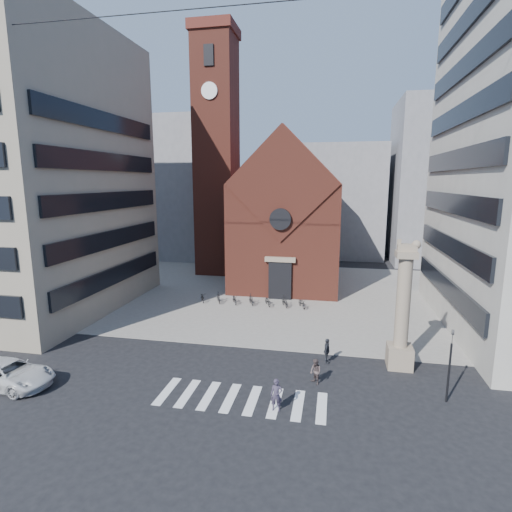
{
  "coord_description": "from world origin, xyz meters",
  "views": [
    {
      "loc": [
        5.47,
        -23.38,
        12.31
      ],
      "look_at": [
        -0.79,
        8.0,
        6.27
      ],
      "focal_mm": 28.0,
      "sensor_mm": 36.0,
      "label": 1
    }
  ],
  "objects_px": {
    "white_car": "(9,374)",
    "pedestrian_0": "(276,395)",
    "traffic_light": "(450,364)",
    "lion_column": "(402,318)",
    "scooter_0": "(203,297)",
    "pedestrian_1": "(316,372)",
    "pedestrian_2": "(327,351)"
  },
  "relations": [
    {
      "from": "white_car",
      "to": "scooter_0",
      "type": "height_order",
      "value": "white_car"
    },
    {
      "from": "pedestrian_0",
      "to": "scooter_0",
      "type": "xyz_separation_m",
      "value": [
        -10.36,
        18.13,
        -0.38
      ]
    },
    {
      "from": "traffic_light",
      "to": "pedestrian_0",
      "type": "xyz_separation_m",
      "value": [
        -9.32,
        -2.73,
        -1.39
      ]
    },
    {
      "from": "lion_column",
      "to": "pedestrian_2",
      "type": "distance_m",
      "value": 5.45
    },
    {
      "from": "white_car",
      "to": "pedestrian_1",
      "type": "relative_size",
      "value": 3.52
    },
    {
      "from": "white_car",
      "to": "traffic_light",
      "type": "bearing_deg",
      "value": -76.75
    },
    {
      "from": "traffic_light",
      "to": "pedestrian_2",
      "type": "bearing_deg",
      "value": 151.59
    },
    {
      "from": "white_car",
      "to": "pedestrian_1",
      "type": "distance_m",
      "value": 18.68
    },
    {
      "from": "pedestrian_0",
      "to": "traffic_light",
      "type": "bearing_deg",
      "value": 13.74
    },
    {
      "from": "traffic_light",
      "to": "pedestrian_2",
      "type": "distance_m",
      "value": 7.84
    },
    {
      "from": "pedestrian_1",
      "to": "scooter_0",
      "type": "relative_size",
      "value": 0.88
    },
    {
      "from": "pedestrian_2",
      "to": "traffic_light",
      "type": "bearing_deg",
      "value": -109.07
    },
    {
      "from": "pedestrian_2",
      "to": "pedestrian_0",
      "type": "bearing_deg",
      "value": 167.66
    },
    {
      "from": "white_car",
      "to": "pedestrian_1",
      "type": "bearing_deg",
      "value": -72.07
    },
    {
      "from": "traffic_light",
      "to": "pedestrian_0",
      "type": "bearing_deg",
      "value": -163.69
    },
    {
      "from": "traffic_light",
      "to": "pedestrian_2",
      "type": "relative_size",
      "value": 2.47
    },
    {
      "from": "pedestrian_0",
      "to": "pedestrian_1",
      "type": "height_order",
      "value": "pedestrian_0"
    },
    {
      "from": "scooter_0",
      "to": "traffic_light",
      "type": "bearing_deg",
      "value": -62.5
    },
    {
      "from": "pedestrian_0",
      "to": "pedestrian_2",
      "type": "height_order",
      "value": "pedestrian_0"
    },
    {
      "from": "traffic_light",
      "to": "white_car",
      "type": "relative_size",
      "value": 0.77
    },
    {
      "from": "pedestrian_0",
      "to": "pedestrian_1",
      "type": "bearing_deg",
      "value": 57.21
    },
    {
      "from": "lion_column",
      "to": "traffic_light",
      "type": "relative_size",
      "value": 2.02
    },
    {
      "from": "lion_column",
      "to": "white_car",
      "type": "xyz_separation_m",
      "value": [
        -23.68,
        -7.27,
        -2.68
      ]
    },
    {
      "from": "lion_column",
      "to": "traffic_light",
      "type": "height_order",
      "value": "lion_column"
    },
    {
      "from": "pedestrian_1",
      "to": "pedestrian_2",
      "type": "bearing_deg",
      "value": 128.04
    },
    {
      "from": "lion_column",
      "to": "scooter_0",
      "type": "xyz_separation_m",
      "value": [
        -17.69,
        11.4,
        -2.93
      ]
    },
    {
      "from": "pedestrian_1",
      "to": "scooter_0",
      "type": "xyz_separation_m",
      "value": [
        -12.3,
        14.8,
        -0.27
      ]
    },
    {
      "from": "pedestrian_2",
      "to": "scooter_0",
      "type": "relative_size",
      "value": 0.97
    },
    {
      "from": "white_car",
      "to": "pedestrian_0",
      "type": "bearing_deg",
      "value": -82.11
    },
    {
      "from": "traffic_light",
      "to": "lion_column",
      "type": "bearing_deg",
      "value": 116.46
    },
    {
      "from": "traffic_light",
      "to": "white_car",
      "type": "height_order",
      "value": "traffic_light"
    },
    {
      "from": "pedestrian_0",
      "to": "lion_column",
      "type": "bearing_deg",
      "value": 39.97
    }
  ]
}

